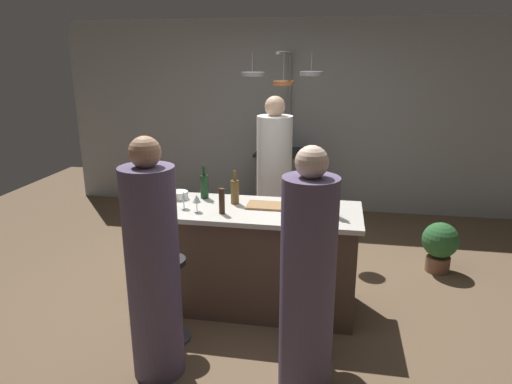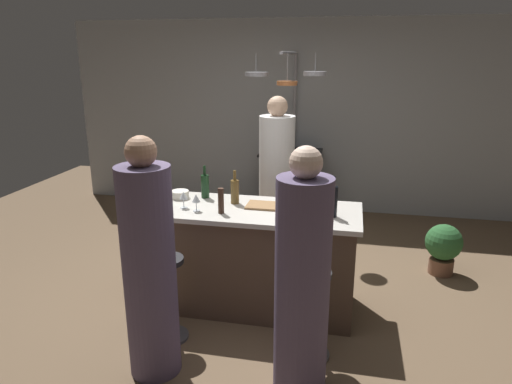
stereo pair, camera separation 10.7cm
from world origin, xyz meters
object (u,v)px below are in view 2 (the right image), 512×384
Objects in this scene: wine_bottle_dark at (333,201)px; wine_glass_near_left_guest at (183,196)px; guest_left at (149,269)px; wine_glass_by_chef at (196,199)px; guest_right at (302,285)px; wine_bottle_red at (205,186)px; stove_range at (290,183)px; mixing_bowl_ceramic at (180,194)px; wine_bottle_amber at (235,191)px; mixing_bowl_wooden at (297,213)px; bar_stool_left at (168,295)px; wine_bottle_rose at (315,193)px; potted_plant at (443,246)px; chef at (276,186)px; bar_stool_right at (312,310)px; cutting_board at (266,206)px; pepper_mill at (221,201)px.

wine_bottle_dark is 2.27× the size of wine_glass_near_left_guest.
wine_glass_by_chef is at bearing 86.66° from guest_left.
guest_right is 1.42m from wine_glass_near_left_guest.
wine_bottle_red reaches higher than wine_glass_by_chef.
wine_bottle_dark is at bearing -75.24° from stove_range.
wine_bottle_amber is at bearing -4.84° from mixing_bowl_ceramic.
wine_bottle_dark is 0.30m from mixing_bowl_wooden.
mixing_bowl_wooden is at bearing 28.01° from bar_stool_left.
wine_bottle_rose reaches higher than mixing_bowl_wooden.
potted_plant is 1.79× the size of wine_bottle_amber.
mixing_bowl_wooden reaches higher than stove_range.
guest_right is at bearing -38.55° from wine_glass_near_left_guest.
wine_bottle_amber reaches higher than mixing_bowl_wooden.
guest_right is 5.34× the size of wine_bottle_rose.
wine_bottle_rose is 2.10× the size of wine_glass_by_chef.
wine_bottle_dark is (0.16, -0.24, 0.01)m from wine_bottle_rose.
chef reaches higher than wine_bottle_red.
cutting_board is (-0.47, 0.69, 0.53)m from bar_stool_right.
mixing_bowl_ceramic is at bearing 129.84° from wine_glass_by_chef.
guest_left reaches higher than wine_glass_by_chef.
bar_stool_right and bar_stool_left have the same top height.
wine_bottle_red is (-0.30, 0.10, 0.00)m from wine_bottle_amber.
stove_range is 0.51× the size of chef.
mixing_bowl_wooden is (-0.14, 0.84, 0.17)m from guest_right.
wine_glass_by_chef reaches higher than bar_stool_right.
mixing_bowl_ceramic is at bearing 137.35° from guest_right.
pepper_mill is 0.80m from wine_bottle_rose.
pepper_mill is at bearing -10.06° from wine_glass_near_left_guest.
wine_bottle_rose is 1.06× the size of wine_bottle_amber.
pepper_mill is (-0.75, 0.81, 0.25)m from guest_right.
bar_stool_right is 2.35× the size of wine_bottle_amber.
potted_plant is at bearing -2.38° from chef.
chef is 1.32m from wine_glass_by_chef.
chef is at bearing 51.10° from mixing_bowl_ceramic.
chef is 2.56× the size of bar_stool_left.
pepper_mill is at bearing -143.89° from cutting_board.
potted_plant is at bearing -40.11° from stove_range.
wine_bottle_dark is 1.13× the size of wine_bottle_red.
bar_stool_right is 1.22m from wine_bottle_amber.
wine_glass_near_left_guest is 0.30m from mixing_bowl_ceramic.
guest_left is at bearing -107.48° from pepper_mill.
wine_bottle_red is at bearing -102.07° from stove_range.
guest_left is 5.74× the size of wine_bottle_amber.
bar_stool_right is at bearing 19.40° from guest_left.
pepper_mill reaches higher than bar_stool_right.
guest_right reaches higher than stove_range.
stove_range is at bearing 139.89° from potted_plant.
wine_bottle_amber is (0.05, 0.27, 0.00)m from pepper_mill.
wine_bottle_red reaches higher than stove_range.
stove_range is at bearing 82.01° from guest_left.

